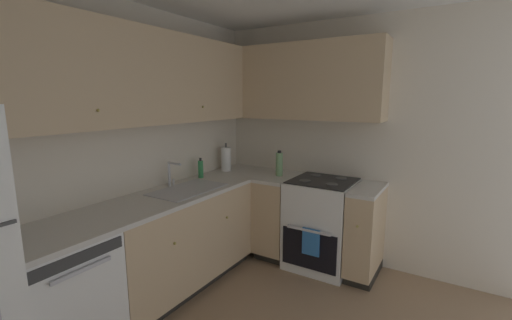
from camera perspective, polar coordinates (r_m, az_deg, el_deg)
name	(u,v)px	position (r m, az deg, el deg)	size (l,w,h in m)	color
wall_back	(106,157)	(2.97, -24.04, 0.46)	(3.67, 0.05, 2.48)	beige
wall_right	(359,145)	(3.59, 17.06, 2.49)	(0.05, 3.13, 2.48)	beige
dishwasher	(58,301)	(2.66, -30.48, -19.88)	(0.60, 0.63, 0.86)	white
lower_cabinets_back	(177,241)	(3.21, -13.15, -13.26)	(1.52, 0.62, 0.86)	tan
countertop_back	(175,194)	(3.06, -13.49, -5.68)	(2.72, 0.60, 0.04)	beige
lower_cabinets_right	(312,223)	(3.59, 9.50, -10.52)	(0.62, 1.22, 0.86)	tan
countertop_right	(314,182)	(3.46, 9.70, -3.68)	(0.60, 1.22, 0.03)	beige
oven_range	(322,223)	(3.57, 11.05, -10.36)	(0.68, 0.62, 1.04)	white
upper_cabinets_back	(143,78)	(2.94, -18.57, 13.05)	(2.40, 0.34, 0.76)	tan
upper_cabinets_right	(297,82)	(3.60, 6.90, 12.93)	(0.32, 1.77, 0.76)	tan
sink	(188,194)	(3.13, -11.39, -5.64)	(0.68, 0.40, 0.10)	#B7B7BC
faucet	(171,172)	(3.24, -14.16, -1.97)	(0.07, 0.16, 0.23)	silver
soap_bottle	(201,169)	(3.54, -9.33, -1.50)	(0.05, 0.05, 0.21)	#338C4C
paper_towel_roll	(226,159)	(3.84, -5.07, 0.15)	(0.11, 0.11, 0.33)	white
oil_bottle	(279,164)	(3.59, 3.95, -0.67)	(0.07, 0.07, 0.27)	#729E66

